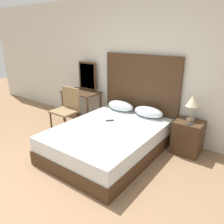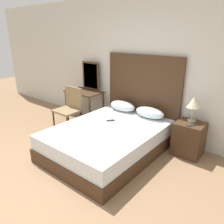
{
  "view_description": "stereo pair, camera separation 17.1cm",
  "coord_description": "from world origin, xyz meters",
  "px_view_note": "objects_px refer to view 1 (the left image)",
  "views": [
    {
      "loc": [
        2.21,
        -1.15,
        1.98
      ],
      "look_at": [
        0.15,
        1.67,
        0.72
      ],
      "focal_mm": 35.0,
      "sensor_mm": 36.0,
      "label": 1
    },
    {
      "loc": [
        2.35,
        -1.05,
        1.98
      ],
      "look_at": [
        0.15,
        1.67,
        0.72
      ],
      "focal_mm": 35.0,
      "sensor_mm": 36.0,
      "label": 2
    }
  ],
  "objects_px": {
    "phone_on_bed": "(110,120)",
    "nightstand": "(188,137)",
    "bed": "(108,140)",
    "phone_on_nightstand": "(190,124)",
    "vanity_desk": "(81,97)",
    "chair": "(67,106)",
    "table_lamp": "(192,102)"
  },
  "relations": [
    {
      "from": "table_lamp",
      "to": "bed",
      "type": "bearing_deg",
      "value": -140.4
    },
    {
      "from": "vanity_desk",
      "to": "table_lamp",
      "type": "bearing_deg",
      "value": 3.28
    },
    {
      "from": "table_lamp",
      "to": "chair",
      "type": "distance_m",
      "value": 2.52
    },
    {
      "from": "table_lamp",
      "to": "phone_on_nightstand",
      "type": "distance_m",
      "value": 0.38
    },
    {
      "from": "chair",
      "to": "nightstand",
      "type": "bearing_deg",
      "value": 11.74
    },
    {
      "from": "phone_on_bed",
      "to": "vanity_desk",
      "type": "height_order",
      "value": "vanity_desk"
    },
    {
      "from": "phone_on_bed",
      "to": "nightstand",
      "type": "relative_size",
      "value": 0.27
    },
    {
      "from": "bed",
      "to": "nightstand",
      "type": "height_order",
      "value": "nightstand"
    },
    {
      "from": "table_lamp",
      "to": "phone_on_nightstand",
      "type": "height_order",
      "value": "table_lamp"
    },
    {
      "from": "phone_on_bed",
      "to": "bed",
      "type": "bearing_deg",
      "value": -58.53
    },
    {
      "from": "table_lamp",
      "to": "phone_on_nightstand",
      "type": "relative_size",
      "value": 2.63
    },
    {
      "from": "bed",
      "to": "table_lamp",
      "type": "xyz_separation_m",
      "value": [
        1.09,
        0.9,
        0.67
      ]
    },
    {
      "from": "bed",
      "to": "phone_on_bed",
      "type": "bearing_deg",
      "value": 121.47
    },
    {
      "from": "bed",
      "to": "table_lamp",
      "type": "bearing_deg",
      "value": 39.6
    },
    {
      "from": "vanity_desk",
      "to": "chair",
      "type": "relative_size",
      "value": 0.95
    },
    {
      "from": "table_lamp",
      "to": "vanity_desk",
      "type": "relative_size",
      "value": 0.51
    },
    {
      "from": "nightstand",
      "to": "table_lamp",
      "type": "distance_m",
      "value": 0.62
    },
    {
      "from": "phone_on_bed",
      "to": "vanity_desk",
      "type": "bearing_deg",
      "value": 157.38
    },
    {
      "from": "nightstand",
      "to": "phone_on_nightstand",
      "type": "height_order",
      "value": "phone_on_nightstand"
    },
    {
      "from": "phone_on_nightstand",
      "to": "vanity_desk",
      "type": "xyz_separation_m",
      "value": [
        -2.51,
        0.05,
        0.02
      ]
    },
    {
      "from": "nightstand",
      "to": "vanity_desk",
      "type": "bearing_deg",
      "value": -178.74
    },
    {
      "from": "chair",
      "to": "table_lamp",
      "type": "bearing_deg",
      "value": 13.78
    },
    {
      "from": "bed",
      "to": "chair",
      "type": "bearing_deg",
      "value": 167.09
    },
    {
      "from": "phone_on_bed",
      "to": "chair",
      "type": "height_order",
      "value": "chair"
    },
    {
      "from": "nightstand",
      "to": "chair",
      "type": "xyz_separation_m",
      "value": [
        -2.44,
        -0.51,
        0.22
      ]
    },
    {
      "from": "nightstand",
      "to": "bed",
      "type": "bearing_deg",
      "value": -143.76
    },
    {
      "from": "phone_on_bed",
      "to": "nightstand",
      "type": "xyz_separation_m",
      "value": [
        1.27,
        0.55,
        -0.19
      ]
    },
    {
      "from": "bed",
      "to": "phone_on_nightstand",
      "type": "bearing_deg",
      "value": 31.49
    },
    {
      "from": "vanity_desk",
      "to": "phone_on_nightstand",
      "type": "bearing_deg",
      "value": -1.21
    },
    {
      "from": "nightstand",
      "to": "vanity_desk",
      "type": "xyz_separation_m",
      "value": [
        -2.47,
        -0.05,
        0.31
      ]
    },
    {
      "from": "nightstand",
      "to": "chair",
      "type": "height_order",
      "value": "chair"
    },
    {
      "from": "phone_on_bed",
      "to": "chair",
      "type": "bearing_deg",
      "value": 177.79
    }
  ]
}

